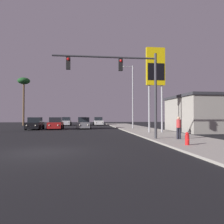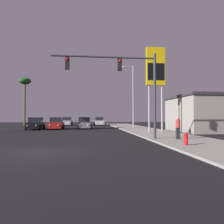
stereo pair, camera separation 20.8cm
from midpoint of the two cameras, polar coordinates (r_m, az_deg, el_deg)
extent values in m
plane|color=black|center=(11.71, -18.44, -9.91)|extent=(120.00, 120.00, 0.00)
cube|color=#9E998E|center=(22.61, 11.66, -5.56)|extent=(5.00, 60.00, 0.12)
cube|color=gray|center=(29.30, 25.41, -0.67)|extent=(10.00, 8.00, 4.00)
cube|color=#2D2D33|center=(29.39, 25.37, 3.53)|extent=(10.30, 8.30, 0.30)
cube|color=maroon|center=(32.00, -14.68, -3.32)|extent=(1.83, 4.21, 0.80)
cube|color=black|center=(32.13, -14.63, -1.97)|extent=(1.61, 2.01, 0.70)
cylinder|color=black|center=(30.86, -16.66, -3.87)|extent=(0.24, 0.64, 0.64)
cylinder|color=black|center=(30.61, -13.33, -3.91)|extent=(0.24, 0.64, 0.64)
cylinder|color=black|center=(33.43, -15.91, -3.67)|extent=(0.24, 0.64, 0.64)
cylinder|color=black|center=(33.20, -12.84, -3.70)|extent=(0.24, 0.64, 0.64)
sphere|color=#F2EACC|center=(29.99, -16.27, -3.36)|extent=(0.18, 0.18, 0.18)
sphere|color=#F2EACC|center=(29.83, -14.15, -3.39)|extent=(0.18, 0.18, 0.18)
cube|color=silver|center=(45.07, -3.78, -2.73)|extent=(1.91, 4.24, 0.80)
cube|color=black|center=(45.21, -3.78, -1.78)|extent=(1.65, 2.04, 0.70)
cylinder|color=black|center=(43.73, -4.86, -3.12)|extent=(0.24, 0.64, 0.64)
cylinder|color=black|center=(43.84, -2.50, -3.11)|extent=(0.24, 0.64, 0.64)
cylinder|color=black|center=(46.33, -4.98, -3.01)|extent=(0.24, 0.64, 0.64)
cylinder|color=black|center=(46.44, -2.76, -3.01)|extent=(0.24, 0.64, 0.64)
sphere|color=#F2EACC|center=(42.92, -4.36, -2.74)|extent=(0.18, 0.18, 0.18)
sphere|color=#F2EACC|center=(42.99, -2.87, -2.74)|extent=(0.18, 0.18, 0.18)
cube|color=black|center=(32.05, -19.68, -3.29)|extent=(1.82, 4.21, 0.80)
cube|color=black|center=(32.18, -19.61, -1.94)|extent=(1.61, 2.01, 0.70)
cylinder|color=black|center=(31.01, -21.84, -3.82)|extent=(0.24, 0.64, 0.64)
cylinder|color=black|center=(30.60, -18.57, -3.88)|extent=(0.24, 0.64, 0.64)
cylinder|color=black|center=(33.53, -20.70, -3.63)|extent=(0.24, 0.64, 0.64)
cylinder|color=black|center=(33.15, -17.67, -3.68)|extent=(0.24, 0.64, 0.64)
sphere|color=#F2EACC|center=(30.12, -21.60, -3.32)|extent=(0.18, 0.18, 0.18)
sphere|color=#F2EACC|center=(29.86, -19.52, -3.35)|extent=(0.18, 0.18, 0.18)
cube|color=slate|center=(32.29, -7.55, -3.33)|extent=(1.87, 4.23, 0.80)
cube|color=black|center=(32.43, -7.54, -2.00)|extent=(1.63, 2.03, 0.70)
cylinder|color=black|center=(31.03, -9.24, -3.89)|extent=(0.24, 0.64, 0.64)
cylinder|color=black|center=(31.01, -5.90, -3.90)|extent=(0.24, 0.64, 0.64)
cylinder|color=black|center=(33.63, -9.07, -3.68)|extent=(0.24, 0.64, 0.64)
cylinder|color=black|center=(33.61, -5.99, -3.69)|extent=(0.24, 0.64, 0.64)
sphere|color=#F2EACC|center=(30.18, -8.64, -3.38)|extent=(0.18, 0.18, 0.18)
sphere|color=#F2EACC|center=(30.17, -6.52, -3.39)|extent=(0.18, 0.18, 0.18)
cube|color=#B7B7BC|center=(44.98, -12.02, -2.71)|extent=(1.87, 4.23, 0.80)
cube|color=black|center=(45.12, -12.00, -1.75)|extent=(1.63, 2.03, 0.70)
cylinder|color=black|center=(43.78, -13.35, -3.09)|extent=(0.24, 0.64, 0.64)
cylinder|color=black|center=(43.62, -10.99, -3.10)|extent=(0.24, 0.64, 0.64)
cylinder|color=black|center=(46.37, -13.00, -2.98)|extent=(0.24, 0.64, 0.64)
cylinder|color=black|center=(46.22, -10.77, -3.00)|extent=(0.24, 0.64, 0.64)
sphere|color=#F2EACC|center=(42.92, -13.01, -2.71)|extent=(0.18, 0.18, 0.18)
sphere|color=#F2EACC|center=(42.82, -11.52, -2.72)|extent=(0.18, 0.18, 0.18)
cube|color=tan|center=(44.57, -7.83, -2.74)|extent=(1.81, 4.21, 0.80)
cube|color=black|center=(44.71, -7.83, -1.77)|extent=(1.61, 2.00, 0.70)
cylinder|color=black|center=(43.30, -9.05, -3.13)|extent=(0.24, 0.64, 0.64)
cylinder|color=black|center=(43.28, -6.66, -3.13)|extent=(0.24, 0.64, 0.64)
cylinder|color=black|center=(45.90, -8.94, -3.02)|extent=(0.24, 0.64, 0.64)
cylinder|color=black|center=(45.88, -6.69, -3.02)|extent=(0.24, 0.64, 0.64)
sphere|color=#F2EACC|center=(42.46, -8.62, -2.75)|extent=(0.18, 0.18, 0.18)
sphere|color=#F2EACC|center=(42.45, -7.12, -2.75)|extent=(0.18, 0.18, 0.18)
cylinder|color=#38383D|center=(16.98, 10.97, 4.17)|extent=(0.20, 0.20, 6.50)
cylinder|color=#38383D|center=(16.73, -2.15, 14.17)|extent=(7.72, 0.14, 0.14)
cube|color=black|center=(16.73, 1.90, 12.22)|extent=(0.30, 0.24, 0.90)
sphere|color=red|center=(16.66, 1.97, 13.24)|extent=(0.20, 0.20, 0.20)
cube|color=black|center=(16.59, -11.72, 12.36)|extent=(0.30, 0.24, 0.90)
sphere|color=red|center=(16.52, -11.76, 13.39)|extent=(0.20, 0.20, 0.20)
cylinder|color=#99999E|center=(31.53, 5.27, 3.96)|extent=(0.18, 0.18, 9.00)
cylinder|color=#99999E|center=(32.07, 4.00, 11.75)|extent=(1.40, 0.10, 0.10)
ellipsoid|color=silver|center=(31.93, 2.74, 11.71)|extent=(0.50, 0.24, 0.20)
cylinder|color=#99999E|center=(23.33, 9.44, 0.86)|extent=(0.20, 0.20, 5.00)
cylinder|color=#99999E|center=(23.76, 12.68, 0.84)|extent=(0.20, 0.20, 5.00)
cube|color=yellow|center=(24.12, 11.04, 11.60)|extent=(2.00, 0.40, 4.00)
cube|color=black|center=(23.80, 11.20, 10.30)|extent=(1.80, 0.03, 1.80)
cylinder|color=red|center=(13.57, 18.64, -6.92)|extent=(0.24, 0.24, 0.60)
sphere|color=red|center=(13.54, 18.62, -5.40)|extent=(0.20, 0.20, 0.20)
cylinder|color=red|center=(13.41, 18.95, -6.86)|extent=(0.08, 0.10, 0.08)
cylinder|color=#23232D|center=(16.86, 16.42, -5.38)|extent=(0.16, 0.16, 0.85)
cylinder|color=#23232D|center=(16.93, 16.98, -5.35)|extent=(0.16, 0.16, 0.85)
cylinder|color=#BF3333|center=(16.86, 16.68, -2.91)|extent=(0.32, 0.32, 0.60)
sphere|color=tan|center=(16.85, 16.67, -1.51)|extent=(0.22, 0.22, 0.22)
cylinder|color=brown|center=(47.05, -22.21, 1.86)|extent=(0.36, 0.36, 8.46)
ellipsoid|color=#1E5123|center=(47.53, -22.17, 7.54)|extent=(2.40, 2.40, 1.32)
camera|label=1|loc=(0.10, -90.25, 0.01)|focal=35.00mm
camera|label=2|loc=(0.10, 89.75, -0.01)|focal=35.00mm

